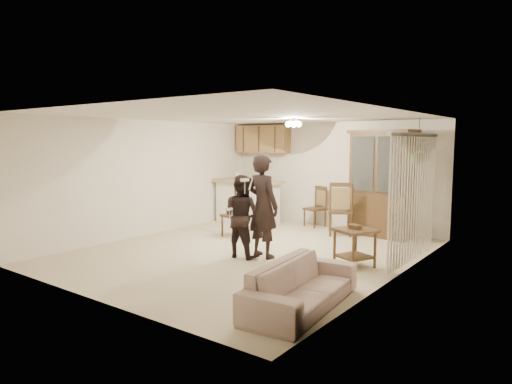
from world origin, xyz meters
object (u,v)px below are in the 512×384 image
Objects in this scene: sofa at (302,279)px; child at (241,219)px; chair_hutch_left at (315,215)px; china_hutch at (381,184)px; adult at (263,207)px; side_table at (355,247)px; chair_hutch_right at (340,220)px; chair_bar at (235,223)px.

child reaches higher than sofa.
chair_hutch_left is at bearing -85.53° from child.
sofa is 2.64m from child.
china_hutch reaches higher than sofa.
adult reaches higher than sofa.
adult is 0.44m from child.
side_table is (0.59, -2.60, -0.80)m from china_hutch.
chair_hutch_right is (0.92, -0.53, 0.06)m from chair_hutch_left.
sofa is 2.12m from side_table.
chair_hutch_right reaches higher than sofa.
child is 3.36m from chair_hutch_left.
child is (-0.31, -0.22, -0.22)m from adult.
china_hutch reaches higher than child.
sofa is 4.34m from chair_bar.
sofa is 1.81× the size of chair_bar.
sofa is at bearing 147.04° from adult.
china_hutch reaches higher than chair_hutch_left.
chair_hutch_right is (-1.59, 4.30, -0.04)m from sofa.
chair_hutch_right is at bearing -141.31° from china_hutch.
china_hutch is 1.88m from chair_hutch_left.
chair_hutch_right is (1.74, 1.52, 0.04)m from chair_bar.
china_hutch is 1.17m from chair_hutch_right.
adult is at bearing -58.84° from chair_hutch_left.
side_table is 0.64× the size of chair_hutch_right.
child reaches higher than chair_bar.
chair_bar is 0.89× the size of chair_hutch_right.
china_hutch is 2.78m from side_table.
child is 2.00m from side_table.
side_table is at bearing -67.13° from china_hutch.
chair_bar is at bearing -24.59° from adult.
adult reaches higher than child.
sofa is 2.57m from adult.
chair_hutch_left is 0.82× the size of chair_hutch_right.
chair_hutch_right is at bearing -103.11° from child.
adult is 3.23m from chair_hutch_left.
chair_hutch_left is (-1.67, 0.12, -0.86)m from china_hutch.
china_hutch is 2.36× the size of chair_hutch_left.
chair_bar is at bearing 167.63° from side_table.
china_hutch is at bearing -179.97° from chair_hutch_right.
side_table is 3.15m from chair_bar.
chair_bar reaches higher than side_table.
adult reaches higher than side_table.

